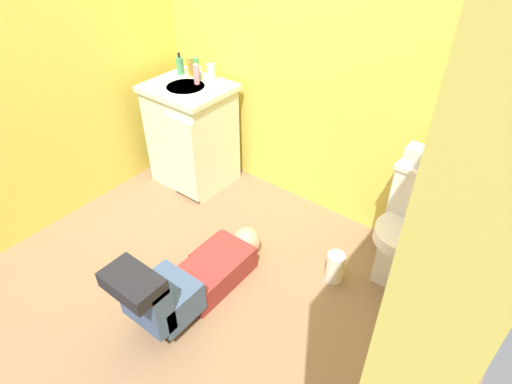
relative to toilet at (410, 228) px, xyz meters
The scene contains 16 objects.
ground_plane 1.26m from the toilet, 138.56° to the right, with size 3.09×3.13×0.04m, color #8C694C.
wall_back 1.26m from the toilet, 160.96° to the left, with size 2.75×0.08×2.40m, color #E5CB4E.
wall_left 2.51m from the toilet, 160.43° to the right, with size 0.08×2.13×2.40m, color #E5CB4E.
wall_right 1.23m from the toilet, 61.33° to the right, with size 0.08×2.13×2.40m, color #E5CB4E.
toilet is the anchor object (origin of this frame).
vanity_cabinet 1.76m from the toilet, behind, with size 0.60×0.53×0.82m.
faucet 1.84m from the toilet, behind, with size 0.02×0.02×0.10m, color silver.
person_plumber 1.34m from the toilet, 132.35° to the right, with size 0.39×1.06×0.52m.
tissue_box 0.44m from the toilet, 116.43° to the left, with size 0.22×0.11×0.10m, color silver.
toiletry_bag 0.46m from the toilet, 40.77° to the left, with size 0.12×0.09×0.11m, color #B22D3F.
soap_dispenser 2.02m from the toilet, behind, with size 0.06×0.06×0.17m.
bottle_amber 1.95m from the toilet, behind, with size 0.05×0.05×0.14m, color #C18A34.
bottle_green 1.88m from the toilet, behind, with size 0.05×0.05×0.16m, color #46A253.
bottle_pink 1.81m from the toilet, behind, with size 0.04×0.04×0.15m, color pink.
bottle_clear 1.75m from the toilet, behind, with size 0.06×0.06×0.13m, color silver.
paper_towel_roll 0.51m from the toilet, 133.20° to the right, with size 0.11×0.11×0.21m, color white.
Camera 1 is at (1.35, -1.29, 2.10)m, focal length 30.32 mm.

